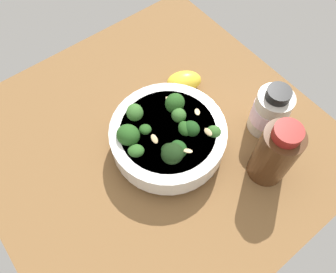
% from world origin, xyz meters
% --- Properties ---
extents(ground_plane, '(0.66, 0.66, 0.03)m').
position_xyz_m(ground_plane, '(0.00, 0.00, -0.02)').
color(ground_plane, brown).
extents(bowl_of_broccoli, '(0.22, 0.22, 0.10)m').
position_xyz_m(bowl_of_broccoli, '(0.03, 0.01, 0.04)').
color(bowl_of_broccoli, white).
rests_on(bowl_of_broccoli, ground_plane).
extents(lemon_wedge, '(0.08, 0.09, 0.04)m').
position_xyz_m(lemon_wedge, '(-0.06, 0.13, 0.02)').
color(lemon_wedge, yellow).
rests_on(lemon_wedge, ground_plane).
extents(bottle_tall, '(0.07, 0.07, 0.12)m').
position_xyz_m(bottle_tall, '(0.12, 0.20, 0.05)').
color(bottle_tall, beige).
rests_on(bottle_tall, ground_plane).
extents(bottle_short, '(0.07, 0.07, 0.15)m').
position_xyz_m(bottle_short, '(0.19, 0.13, 0.07)').
color(bottle_short, '#472814').
rests_on(bottle_short, ground_plane).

